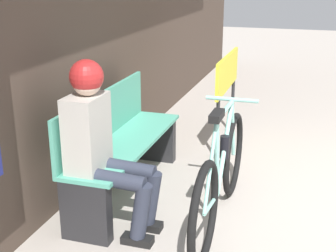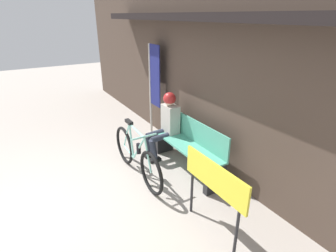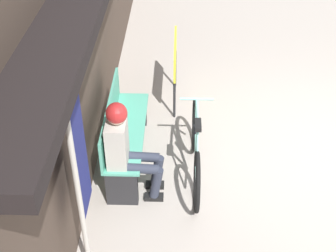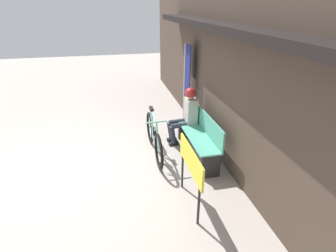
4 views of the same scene
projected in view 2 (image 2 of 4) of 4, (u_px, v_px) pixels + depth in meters
ground_plane at (34, 225)px, 3.42m from camera, size 24.00×24.00×0.00m
storefront_wall at (216, 74)px, 4.15m from camera, size 12.00×0.56×3.20m
park_bench_near at (189, 147)px, 4.53m from camera, size 1.62×0.42×0.87m
bicycle at (136, 156)px, 4.31m from camera, size 1.74×0.40×0.93m
person_seated at (166, 121)px, 4.83m from camera, size 0.34×0.62×1.25m
banner_pole at (153, 81)px, 5.53m from camera, size 0.45×0.05×1.99m
signboard at (214, 182)px, 3.03m from camera, size 1.04×0.04×0.98m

